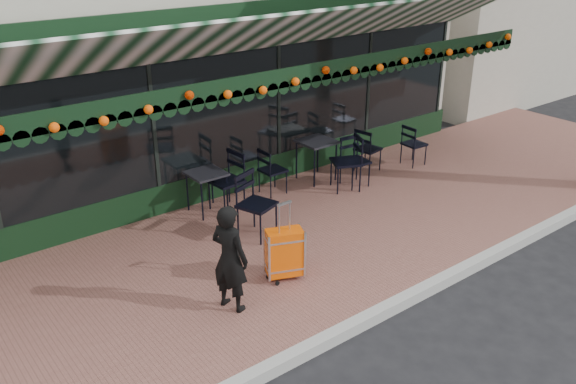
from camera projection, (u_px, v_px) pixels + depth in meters
ground at (379, 312)px, 7.70m from camera, size 80.00×80.00×0.00m
sidewalk at (283, 246)px, 9.11m from camera, size 18.00×4.00×0.15m
curb at (384, 310)px, 7.61m from camera, size 18.00×0.16×0.15m
restaurant_building at (110, 41)px, 12.42m from camera, size 12.00×9.60×4.50m
woman at (230, 258)px, 7.27m from camera, size 0.48×0.59×1.38m
suitcase at (285, 253)px, 8.03m from camera, size 0.54×0.43×1.10m
cafe_table_a at (317, 144)px, 10.99m from camera, size 0.61×0.61×0.76m
cafe_table_b at (206, 176)px, 9.77m from camera, size 0.56×0.56×0.69m
chair_a_left at (346, 163)px, 10.67m from camera, size 0.66×0.66×0.99m
chair_a_right at (368, 149)px, 11.49m from camera, size 0.49×0.49×0.85m
chair_a_front at (355, 162)px, 10.84m from camera, size 0.50×0.50×0.90m
chair_a_extra at (414, 144)px, 11.80m from camera, size 0.42×0.42×0.81m
chair_b_left at (226, 182)px, 9.89m from camera, size 0.54×0.54×0.99m
chair_b_right at (273, 171)px, 10.54m from camera, size 0.42×0.42×0.83m
chair_b_front at (257, 205)px, 9.06m from camera, size 0.64×0.64×1.01m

